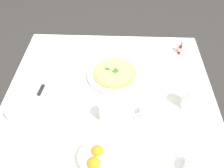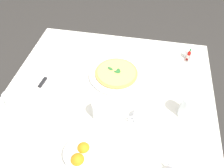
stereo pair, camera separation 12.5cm
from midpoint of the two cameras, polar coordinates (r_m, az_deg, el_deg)
The scene contains 15 objects.
ground_plane at distance 1.83m, azimuth -2.48°, elevation -18.20°, with size 8.00×8.00×0.00m, color #33302D.
dining_table at distance 1.31m, azimuth -3.32°, elevation -7.31°, with size 1.13×1.13×0.73m.
pizza_plate at distance 1.32m, azimuth -2.15°, elevation 2.35°, with size 0.32×0.32×0.02m.
pizza at distance 1.31m, azimuth -2.17°, elevation 2.79°, with size 0.25×0.25×0.02m.
coffee_cup_near_right at distance 1.12m, azimuth 5.66°, elevation -7.60°, with size 0.13×0.13×0.06m.
coffee_cup_right_edge at distance 1.02m, azimuth 16.18°, elevation -19.90°, with size 0.13×0.13×0.07m.
water_glass_left_edge at distance 1.18m, azimuth 16.02°, elevation -3.66°, with size 0.07×0.07×0.13m.
water_glass_back_corner at distance 1.22m, azimuth -26.28°, elevation -6.88°, with size 0.07×0.07×0.10m.
water_glass_far_left at distance 1.10m, azimuth -4.78°, elevation -7.21°, with size 0.07×0.07×0.11m.
napkin_folded at distance 1.33m, azimuth -19.16°, elevation -0.47°, with size 0.23×0.15×0.02m.
dinner_knife at distance 1.32m, azimuth -19.26°, elevation 0.02°, with size 0.20×0.04×0.01m.
citrus_bowl at distance 1.01m, azimuth -7.86°, elevation -18.18°, with size 0.15×0.15×0.07m.
hot_sauce_bottle at distance 1.50m, azimuth 14.48°, elevation 8.51°, with size 0.02×0.02×0.08m.
salt_shaker at distance 1.53m, azimuth 13.91°, elevation 8.93°, with size 0.03×0.03×0.06m.
pepper_shaker at distance 1.49m, azimuth 14.94°, elevation 7.54°, with size 0.03×0.03×0.06m.
Camera 1 is at (-0.76, -0.04, 1.67)m, focal length 36.43 mm.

